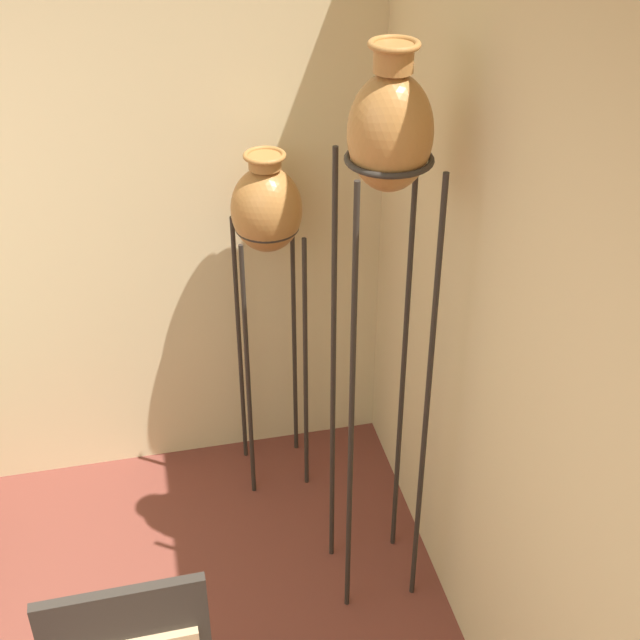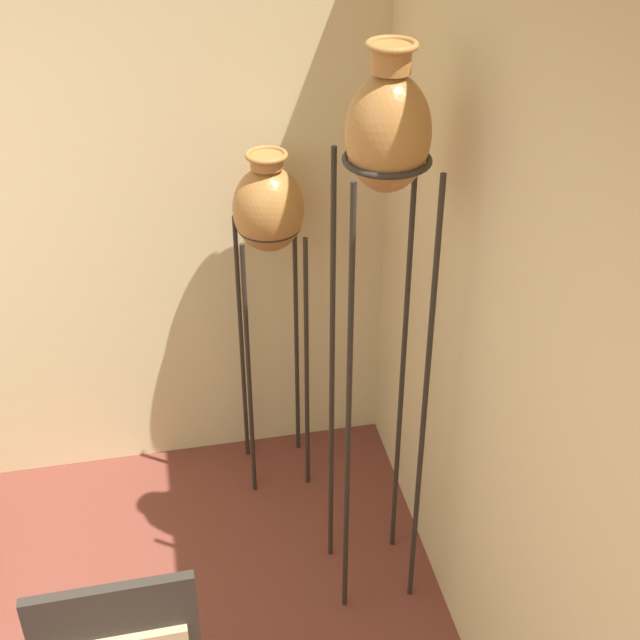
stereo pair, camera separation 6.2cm
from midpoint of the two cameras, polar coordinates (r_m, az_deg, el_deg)
vase_stand_tall at (r=2.80m, az=3.80°, el=10.24°), size 0.30×0.30×2.22m
vase_stand_medium at (r=3.60m, az=-3.92°, el=6.52°), size 0.29×0.29×1.61m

